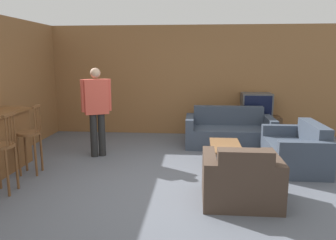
{
  "coord_description": "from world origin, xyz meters",
  "views": [
    {
      "loc": [
        0.26,
        -4.4,
        1.86
      ],
      "look_at": [
        -0.19,
        0.82,
        0.85
      ],
      "focal_mm": 35.0,
      "sensor_mm": 36.0,
      "label": 1
    }
  ],
  "objects_px": {
    "bar_chair_far": "(30,139)",
    "loveseat_right": "(296,151)",
    "bar_chair_mid": "(2,152)",
    "tv": "(256,105)",
    "tv_unit": "(255,127)",
    "couch_far": "(229,132)",
    "armchair_near": "(241,181)",
    "person_by_window": "(97,107)",
    "coffee_table": "(226,148)"
  },
  "relations": [
    {
      "from": "loveseat_right",
      "to": "tv_unit",
      "type": "xyz_separation_m",
      "value": [
        -0.33,
        2.07,
        -0.03
      ]
    },
    {
      "from": "armchair_near",
      "to": "loveseat_right",
      "type": "bearing_deg",
      "value": 52.77
    },
    {
      "from": "couch_far",
      "to": "tv",
      "type": "bearing_deg",
      "value": 47.43
    },
    {
      "from": "couch_far",
      "to": "person_by_window",
      "type": "relative_size",
      "value": 1.09
    },
    {
      "from": "tv",
      "to": "loveseat_right",
      "type": "bearing_deg",
      "value": -80.83
    },
    {
      "from": "couch_far",
      "to": "tv_unit",
      "type": "bearing_deg",
      "value": 47.55
    },
    {
      "from": "coffee_table",
      "to": "tv",
      "type": "xyz_separation_m",
      "value": [
        0.86,
        2.1,
        0.46
      ]
    },
    {
      "from": "bar_chair_mid",
      "to": "tv_unit",
      "type": "xyz_separation_m",
      "value": [
        4.01,
        3.51,
        -0.33
      ]
    },
    {
      "from": "bar_chair_mid",
      "to": "tv",
      "type": "bearing_deg",
      "value": 41.17
    },
    {
      "from": "tv_unit",
      "to": "tv",
      "type": "height_order",
      "value": "tv"
    },
    {
      "from": "coffee_table",
      "to": "armchair_near",
      "type": "bearing_deg",
      "value": -87.21
    },
    {
      "from": "bar_chair_far",
      "to": "tv_unit",
      "type": "bearing_deg",
      "value": 34.4
    },
    {
      "from": "loveseat_right",
      "to": "tv_unit",
      "type": "bearing_deg",
      "value": 99.16
    },
    {
      "from": "bar_chair_mid",
      "to": "coffee_table",
      "type": "distance_m",
      "value": 3.46
    },
    {
      "from": "loveseat_right",
      "to": "tv",
      "type": "bearing_deg",
      "value": 99.17
    },
    {
      "from": "armchair_near",
      "to": "coffee_table",
      "type": "distance_m",
      "value": 1.45
    },
    {
      "from": "bar_chair_mid",
      "to": "tv",
      "type": "distance_m",
      "value": 5.34
    },
    {
      "from": "bar_chair_mid",
      "to": "coffee_table",
      "type": "xyz_separation_m",
      "value": [
        3.15,
        1.41,
        -0.26
      ]
    },
    {
      "from": "coffee_table",
      "to": "person_by_window",
      "type": "bearing_deg",
      "value": 170.97
    },
    {
      "from": "bar_chair_mid",
      "to": "tv_unit",
      "type": "height_order",
      "value": "bar_chair_mid"
    },
    {
      "from": "coffee_table",
      "to": "tv_unit",
      "type": "relative_size",
      "value": 0.87
    },
    {
      "from": "tv",
      "to": "coffee_table",
      "type": "bearing_deg",
      "value": -112.37
    },
    {
      "from": "bar_chair_mid",
      "to": "loveseat_right",
      "type": "xyz_separation_m",
      "value": [
        4.35,
        1.45,
        -0.3
      ]
    },
    {
      "from": "loveseat_right",
      "to": "tv",
      "type": "relative_size",
      "value": 2.06
    },
    {
      "from": "tv_unit",
      "to": "bar_chair_mid",
      "type": "bearing_deg",
      "value": -138.8
    },
    {
      "from": "couch_far",
      "to": "person_by_window",
      "type": "height_order",
      "value": "person_by_window"
    },
    {
      "from": "person_by_window",
      "to": "coffee_table",
      "type": "bearing_deg",
      "value": -9.03
    },
    {
      "from": "person_by_window",
      "to": "bar_chair_mid",
      "type": "bearing_deg",
      "value": -113.83
    },
    {
      "from": "bar_chair_far",
      "to": "armchair_near",
      "type": "height_order",
      "value": "bar_chair_far"
    },
    {
      "from": "bar_chair_mid",
      "to": "person_by_window",
      "type": "relative_size",
      "value": 0.67
    },
    {
      "from": "bar_chair_mid",
      "to": "bar_chair_far",
      "type": "xyz_separation_m",
      "value": [
        -0.0,
        0.77,
        0.0
      ]
    },
    {
      "from": "bar_chair_far",
      "to": "coffee_table",
      "type": "distance_m",
      "value": 3.23
    },
    {
      "from": "bar_chair_far",
      "to": "loveseat_right",
      "type": "relative_size",
      "value": 0.81
    },
    {
      "from": "armchair_near",
      "to": "bar_chair_far",
      "type": "bearing_deg",
      "value": 166.01
    },
    {
      "from": "bar_chair_mid",
      "to": "tv_unit",
      "type": "relative_size",
      "value": 1.0
    },
    {
      "from": "armchair_near",
      "to": "coffee_table",
      "type": "relative_size",
      "value": 0.99
    },
    {
      "from": "bar_chair_mid",
      "to": "couch_far",
      "type": "relative_size",
      "value": 0.62
    },
    {
      "from": "coffee_table",
      "to": "tv",
      "type": "bearing_deg",
      "value": 67.63
    },
    {
      "from": "coffee_table",
      "to": "tv_unit",
      "type": "height_order",
      "value": "tv_unit"
    },
    {
      "from": "bar_chair_far",
      "to": "coffee_table",
      "type": "height_order",
      "value": "bar_chair_far"
    },
    {
      "from": "loveseat_right",
      "to": "coffee_table",
      "type": "distance_m",
      "value": 1.2
    },
    {
      "from": "tv_unit",
      "to": "coffee_table",
      "type": "bearing_deg",
      "value": -112.34
    },
    {
      "from": "bar_chair_far",
      "to": "tv",
      "type": "xyz_separation_m",
      "value": [
        4.01,
        2.74,
        0.2
      ]
    },
    {
      "from": "bar_chair_far",
      "to": "loveseat_right",
      "type": "distance_m",
      "value": 4.41
    },
    {
      "from": "bar_chair_far",
      "to": "tv",
      "type": "distance_m",
      "value": 4.87
    },
    {
      "from": "bar_chair_mid",
      "to": "person_by_window",
      "type": "distance_m",
      "value": 1.99
    },
    {
      "from": "couch_far",
      "to": "armchair_near",
      "type": "xyz_separation_m",
      "value": [
        -0.12,
        -2.81,
        0.0
      ]
    },
    {
      "from": "bar_chair_mid",
      "to": "couch_far",
      "type": "height_order",
      "value": "bar_chair_mid"
    },
    {
      "from": "bar_chair_far",
      "to": "couch_far",
      "type": "distance_m",
      "value": 3.91
    },
    {
      "from": "bar_chair_far",
      "to": "person_by_window",
      "type": "relative_size",
      "value": 0.67
    }
  ]
}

